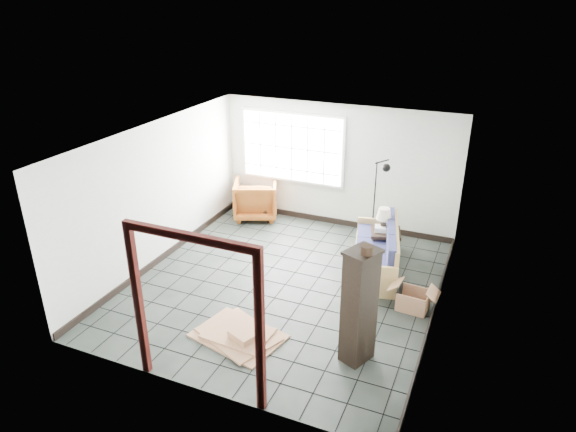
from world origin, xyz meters
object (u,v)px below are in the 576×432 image
at_px(futon_sofa, 379,254).
at_px(tall_shelf, 359,306).
at_px(side_table, 385,236).
at_px(armchair, 256,197).

distance_m(futon_sofa, tall_shelf, 2.60).
bearing_deg(tall_shelf, futon_sofa, 120.54).
bearing_deg(side_table, tall_shelf, -83.93).
bearing_deg(futon_sofa, armchair, 144.48).
bearing_deg(side_table, futon_sofa, -91.22).
relative_size(side_table, tall_shelf, 0.39).
distance_m(side_table, tall_shelf, 2.99).
xyz_separation_m(armchair, tall_shelf, (3.40, -3.78, 0.38)).
xyz_separation_m(futon_sofa, tall_shelf, (0.32, -2.53, 0.54)).
relative_size(armchair, side_table, 1.44).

